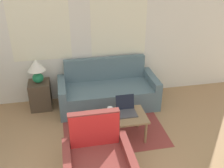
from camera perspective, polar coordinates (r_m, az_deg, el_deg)
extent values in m
cube|color=white|center=(5.18, -5.80, 10.20)|extent=(6.97, 0.05, 2.60)
cube|color=white|center=(5.08, -15.52, 11.94)|extent=(1.10, 0.01, 1.30)
cube|color=white|center=(5.19, 1.52, 13.22)|extent=(1.10, 0.01, 1.30)
cube|color=brown|center=(4.88, -0.32, -7.82)|extent=(1.73, 1.85, 0.01)
cube|color=slate|center=(5.20, -0.81, -2.66)|extent=(1.63, 0.84, 0.43)
cube|color=slate|center=(5.40, -1.53, 1.33)|extent=(1.63, 0.12, 0.89)
cube|color=slate|center=(5.10, -10.67, -2.87)|extent=(0.14, 0.84, 0.58)
cube|color=slate|center=(5.37, 8.52, -1.00)|extent=(0.14, 0.84, 0.58)
cube|color=brown|center=(3.69, -3.80, -12.21)|extent=(0.68, 0.10, 0.94)
cube|color=brown|center=(3.63, 3.52, -17.26)|extent=(0.10, 0.79, 0.55)
cube|color=red|center=(3.58, -3.73, -11.37)|extent=(0.66, 0.01, 0.68)
cube|color=#4C3D2D|center=(5.30, -15.31, -2.33)|extent=(0.40, 0.40, 0.56)
ellipsoid|color=#1E8451|center=(5.13, -15.82, 1.31)|extent=(0.21, 0.21, 0.19)
cylinder|color=tan|center=(5.08, -16.00, 2.59)|extent=(0.02, 0.02, 0.06)
cone|color=white|center=(5.03, -16.19, 3.99)|extent=(0.33, 0.33, 0.21)
cube|color=#8E704C|center=(4.24, 1.00, -7.22)|extent=(0.96, 0.54, 0.03)
cylinder|color=#8E704C|center=(4.14, -4.34, -12.01)|extent=(0.04, 0.04, 0.40)
cylinder|color=#8E704C|center=(4.30, 7.35, -10.50)|extent=(0.04, 0.04, 0.40)
cylinder|color=#8E704C|center=(4.49, -5.09, -8.48)|extent=(0.04, 0.04, 0.40)
cylinder|color=#8E704C|center=(4.63, 5.66, -7.23)|extent=(0.04, 0.04, 0.40)
cube|color=#47474C|center=(4.29, 3.29, -6.44)|extent=(0.31, 0.25, 0.02)
cube|color=black|center=(4.35, 2.83, -3.91)|extent=(0.31, 0.08, 0.24)
cylinder|color=teal|center=(4.15, 0.28, -6.97)|extent=(0.09, 0.09, 0.10)
cylinder|color=white|center=(4.33, -0.43, -5.56)|extent=(0.09, 0.09, 0.08)
cube|color=gold|center=(4.21, -3.15, -7.05)|extent=(0.22, 0.16, 0.04)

